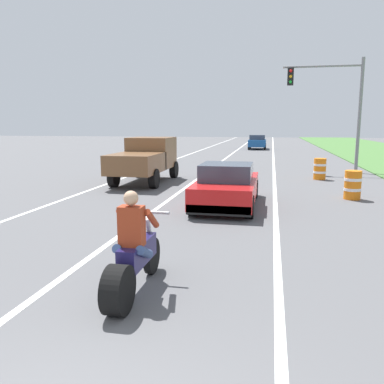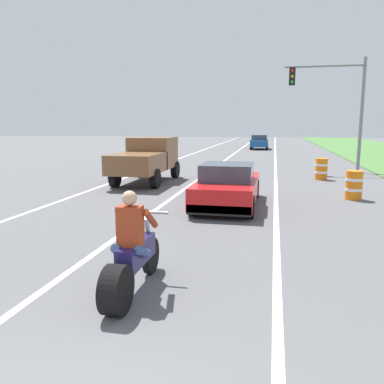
{
  "view_description": "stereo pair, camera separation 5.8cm",
  "coord_description": "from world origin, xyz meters",
  "px_view_note": "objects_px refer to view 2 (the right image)",
  "views": [
    {
      "loc": [
        1.62,
        -1.86,
        2.57
      ],
      "look_at": [
        -0.18,
        7.1,
        1.0
      ],
      "focal_mm": 36.85,
      "sensor_mm": 36.0,
      "label": 1
    },
    {
      "loc": [
        1.67,
        -1.85,
        2.57
      ],
      "look_at": [
        -0.18,
        7.1,
        1.0
      ],
      "focal_mm": 36.85,
      "sensor_mm": 36.0,
      "label": 2
    }
  ],
  "objects_px": {
    "pickup_truck_left_lane_brown": "(147,158)",
    "construction_barrel_mid": "(321,169)",
    "motorcycle_with_rider": "(131,258)",
    "traffic_light_mast_near": "(338,98)",
    "sports_car_red": "(228,186)",
    "distant_car_far_ahead": "(259,142)",
    "construction_barrel_nearest": "(354,185)"
  },
  "relations": [
    {
      "from": "pickup_truck_left_lane_brown",
      "to": "construction_barrel_mid",
      "type": "distance_m",
      "value": 8.18
    },
    {
      "from": "motorcycle_with_rider",
      "to": "traffic_light_mast_near",
      "type": "height_order",
      "value": "traffic_light_mast_near"
    },
    {
      "from": "sports_car_red",
      "to": "distant_car_far_ahead",
      "type": "relative_size",
      "value": 1.08
    },
    {
      "from": "traffic_light_mast_near",
      "to": "distant_car_far_ahead",
      "type": "bearing_deg",
      "value": 103.48
    },
    {
      "from": "sports_car_red",
      "to": "pickup_truck_left_lane_brown",
      "type": "bearing_deg",
      "value": 132.57
    },
    {
      "from": "sports_car_red",
      "to": "traffic_light_mast_near",
      "type": "xyz_separation_m",
      "value": [
        4.62,
        10.17,
        3.33
      ]
    },
    {
      "from": "construction_barrel_nearest",
      "to": "construction_barrel_mid",
      "type": "distance_m",
      "value": 5.02
    },
    {
      "from": "construction_barrel_nearest",
      "to": "distant_car_far_ahead",
      "type": "bearing_deg",
      "value": 98.71
    },
    {
      "from": "motorcycle_with_rider",
      "to": "construction_barrel_nearest",
      "type": "height_order",
      "value": "motorcycle_with_rider"
    },
    {
      "from": "construction_barrel_nearest",
      "to": "construction_barrel_mid",
      "type": "relative_size",
      "value": 1.0
    },
    {
      "from": "pickup_truck_left_lane_brown",
      "to": "construction_barrel_nearest",
      "type": "xyz_separation_m",
      "value": [
        8.31,
        -2.51,
        -0.6
      ]
    },
    {
      "from": "motorcycle_with_rider",
      "to": "distant_car_far_ahead",
      "type": "height_order",
      "value": "motorcycle_with_rider"
    },
    {
      "from": "pickup_truck_left_lane_brown",
      "to": "construction_barrel_nearest",
      "type": "bearing_deg",
      "value": -16.82
    },
    {
      "from": "traffic_light_mast_near",
      "to": "distant_car_far_ahead",
      "type": "height_order",
      "value": "traffic_light_mast_near"
    },
    {
      "from": "pickup_truck_left_lane_brown",
      "to": "distant_car_far_ahead",
      "type": "xyz_separation_m",
      "value": [
        4.03,
        25.44,
        -0.33
      ]
    },
    {
      "from": "construction_barrel_mid",
      "to": "distant_car_far_ahead",
      "type": "bearing_deg",
      "value": 99.27
    },
    {
      "from": "sports_car_red",
      "to": "traffic_light_mast_near",
      "type": "height_order",
      "value": "traffic_light_mast_near"
    },
    {
      "from": "traffic_light_mast_near",
      "to": "construction_barrel_nearest",
      "type": "bearing_deg",
      "value": -93.24
    },
    {
      "from": "construction_barrel_nearest",
      "to": "construction_barrel_mid",
      "type": "height_order",
      "value": "same"
    },
    {
      "from": "pickup_truck_left_lane_brown",
      "to": "construction_barrel_nearest",
      "type": "relative_size",
      "value": 4.8
    },
    {
      "from": "pickup_truck_left_lane_brown",
      "to": "motorcycle_with_rider",
      "type": "bearing_deg",
      "value": -72.97
    },
    {
      "from": "construction_barrel_mid",
      "to": "pickup_truck_left_lane_brown",
      "type": "bearing_deg",
      "value": -162.29
    },
    {
      "from": "pickup_truck_left_lane_brown",
      "to": "distant_car_far_ahead",
      "type": "distance_m",
      "value": 25.76
    },
    {
      "from": "distant_car_far_ahead",
      "to": "pickup_truck_left_lane_brown",
      "type": "bearing_deg",
      "value": -98.99
    },
    {
      "from": "construction_barrel_mid",
      "to": "distant_car_far_ahead",
      "type": "relative_size",
      "value": 0.25
    },
    {
      "from": "distant_car_far_ahead",
      "to": "construction_barrel_mid",
      "type": "bearing_deg",
      "value": -80.73
    },
    {
      "from": "motorcycle_with_rider",
      "to": "construction_barrel_nearest",
      "type": "xyz_separation_m",
      "value": [
        4.79,
        8.97,
        -0.09
      ]
    },
    {
      "from": "sports_car_red",
      "to": "distant_car_far_ahead",
      "type": "distance_m",
      "value": 29.97
    },
    {
      "from": "traffic_light_mast_near",
      "to": "distant_car_far_ahead",
      "type": "distance_m",
      "value": 20.61
    },
    {
      "from": "construction_barrel_mid",
      "to": "distant_car_far_ahead",
      "type": "height_order",
      "value": "distant_car_far_ahead"
    },
    {
      "from": "traffic_light_mast_near",
      "to": "construction_barrel_mid",
      "type": "relative_size",
      "value": 6.0
    },
    {
      "from": "motorcycle_with_rider",
      "to": "traffic_light_mast_near",
      "type": "relative_size",
      "value": 0.37
    }
  ]
}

